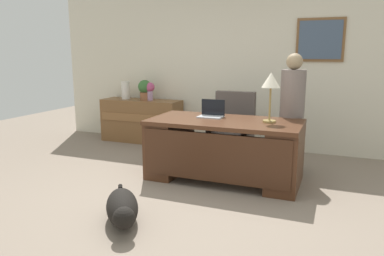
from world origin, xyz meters
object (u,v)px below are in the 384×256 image
armchair (232,130)px  potted_plant (145,89)px  vase_with_flowers (150,90)px  laptop (212,113)px  vase_empty (126,90)px  desk_lamp (271,83)px  person_standing (292,113)px  credenza (142,121)px  dog_lying (122,208)px  desk (224,148)px

armchair → potted_plant: 1.96m
armchair → vase_with_flowers: bearing=160.3°
laptop → vase_with_flowers: 2.04m
vase_empty → desk_lamp: bearing=-25.6°
vase_empty → potted_plant: potted_plant is taller
laptop → person_standing: bearing=23.5°
person_standing → laptop: size_ratio=4.99×
credenza → laptop: 2.23m
armchair → desk_lamp: 1.28m
dog_lying → potted_plant: potted_plant is taller
desk → vase_empty: 2.79m
desk → desk_lamp: (0.54, 0.09, 0.82)m
desk → armchair: size_ratio=1.84×
desk_lamp → person_standing: bearing=69.3°
desk → vase_empty: (-2.33, 1.46, 0.50)m
vase_with_flowers → laptop: bearing=-38.5°
desk_lamp → vase_empty: size_ratio=1.89×
desk → person_standing: 1.04m
dog_lying → potted_plant: 3.43m
credenza → potted_plant: bearing=1.0°
desk → potted_plant: 2.48m
desk_lamp → vase_empty: bearing=154.4°
credenza → dog_lying: 3.37m
desk → desk_lamp: desk_lamp is taller
desk_lamp → vase_with_flowers: 2.75m
desk_lamp → desk: bearing=-171.1°
vase_with_flowers → vase_empty: 0.50m
armchair → vase_with_flowers: 1.86m
dog_lying → vase_with_flowers: (-1.31, 3.02, 0.80)m
desk → vase_empty: bearing=147.9°
vase_with_flowers → desk_lamp: bearing=-30.1°
credenza → person_standing: (2.76, -0.84, 0.43)m
credenza → armchair: (1.88, -0.60, 0.08)m
dog_lying → desk: bearing=71.6°
dog_lying → person_standing: bearing=59.8°
desk → vase_empty: size_ratio=5.96×
person_standing → vase_empty: person_standing is taller
desk → potted_plant: potted_plant is taller
desk → armchair: bearing=99.0°
credenza → vase_with_flowers: vase_with_flowers is taller
dog_lying → desk_lamp: size_ratio=1.22×
credenza → dog_lying: bearing=-63.7°
person_standing → potted_plant: person_standing is taller
credenza → vase_empty: 0.63m
potted_plant → desk: bearing=-37.1°
vase_empty → armchair: bearing=-15.5°
credenza → potted_plant: 0.59m
desk → laptop: 0.50m
desk → dog_lying: 1.67m
vase_empty → dog_lying: bearing=-59.1°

